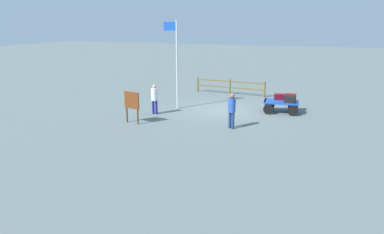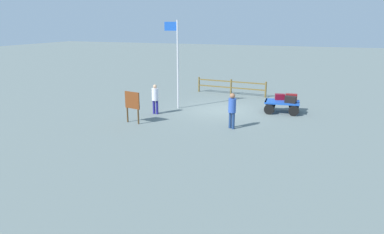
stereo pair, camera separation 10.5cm
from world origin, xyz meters
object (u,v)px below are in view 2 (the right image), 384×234
object	(u,v)px
suitcase_olive	(280,97)
signboard	(132,103)
luggage_cart	(282,104)
worker_trailing	(155,97)
flagpole	(177,59)
suitcase_maroon	(291,100)
suitcase_navy	(291,97)
worker_lead	(232,108)

from	to	relation	value
suitcase_olive	signboard	size ratio (longest dim) A/B	0.38
luggage_cart	suitcase_olive	world-z (taller)	suitcase_olive
worker_trailing	suitcase_olive	bearing A→B (deg)	-153.75
worker_trailing	flagpole	bearing A→B (deg)	-109.09
suitcase_maroon	flagpole	distance (m)	6.80
suitcase_navy	signboard	xyz separation A→B (m)	(7.22, 5.36, 0.21)
luggage_cart	worker_trailing	distance (m)	7.10
worker_trailing	flagpole	world-z (taller)	flagpole
worker_lead	signboard	size ratio (longest dim) A/B	1.07
suitcase_navy	worker_lead	size ratio (longest dim) A/B	0.39
suitcase_maroon	worker_trailing	bearing A→B (deg)	19.61
suitcase_maroon	signboard	distance (m)	8.58
worker_trailing	luggage_cart	bearing A→B (deg)	-156.94
suitcase_navy	signboard	bearing A→B (deg)	36.60
suitcase_maroon	suitcase_navy	xyz separation A→B (m)	(0.04, -0.79, -0.01)
luggage_cart	suitcase_navy	world-z (taller)	suitcase_navy
suitcase_maroon	suitcase_olive	size ratio (longest dim) A/B	1.05
luggage_cart	suitcase_olive	bearing A→B (deg)	-66.16
luggage_cart	suitcase_olive	size ratio (longest dim) A/B	3.27
worker_lead	signboard	bearing A→B (deg)	9.80
worker_lead	luggage_cart	bearing A→B (deg)	-114.82
luggage_cart	suitcase_navy	xyz separation A→B (m)	(-0.45, -0.51, 0.36)
suitcase_maroon	signboard	bearing A→B (deg)	32.19
suitcase_maroon	flagpole	xyz separation A→B (m)	(6.43, 0.81, 2.07)
suitcase_olive	flagpole	distance (m)	6.31
suitcase_maroon	worker_lead	world-z (taller)	worker_lead
luggage_cart	worker_trailing	size ratio (longest dim) A/B	1.20
flagpole	worker_lead	bearing A→B (deg)	144.54
worker_lead	worker_trailing	size ratio (longest dim) A/B	1.04
worker_lead	flagpole	xyz separation A→B (m)	(4.09, -2.91, 1.90)
suitcase_navy	worker_trailing	distance (m)	7.71
suitcase_olive	suitcase_navy	bearing A→B (deg)	-166.01
suitcase_olive	signboard	world-z (taller)	signboard
suitcase_maroon	suitcase_olive	bearing A→B (deg)	-44.11
luggage_cart	worker_trailing	xyz separation A→B (m)	(6.52, 2.78, 0.49)
suitcase_maroon	suitcase_navy	bearing A→B (deg)	-86.82
suitcase_navy	flagpole	distance (m)	6.91
luggage_cart	flagpole	distance (m)	6.51
suitcase_maroon	worker_lead	bearing A→B (deg)	57.77
flagpole	worker_trailing	bearing A→B (deg)	70.91
suitcase_olive	luggage_cart	bearing A→B (deg)	113.84
flagpole	signboard	size ratio (longest dim) A/B	3.16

